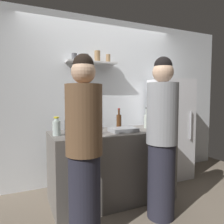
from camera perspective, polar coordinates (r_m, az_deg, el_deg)
name	(u,v)px	position (r m, az deg, el deg)	size (l,w,h in m)	color
ground_plane	(141,214)	(2.77, 7.74, -25.27)	(5.28, 5.28, 0.00)	#726656
back_wall_assembly	(101,100)	(3.53, -2.85, 3.29)	(4.80, 0.32, 2.60)	white
refrigerator	(170,128)	(3.78, 15.12, -4.16)	(0.57, 0.61, 1.64)	white
counter	(112,165)	(2.92, 0.00, -13.88)	(1.57, 0.71, 0.91)	#66605B
baking_pan	(123,130)	(2.77, 2.99, -4.72)	(0.34, 0.24, 0.05)	gray
utensil_holder	(95,125)	(2.99, -4.53, -3.54)	(0.11, 0.11, 0.22)	#B2B2B7
wine_bottle_pale_glass	(147,121)	(3.11, 9.14, -2.27)	(0.08, 0.08, 0.29)	#B2BFB2
wine_bottle_green_glass	(85,125)	(2.47, -7.09, -3.56)	(0.06, 0.06, 0.32)	#19471E
wine_bottle_dark_glass	(68,128)	(2.35, -11.58, -4.25)	(0.07, 0.07, 0.31)	black
wine_bottle_amber_glass	(119,120)	(3.11, 1.84, -2.25)	(0.07, 0.07, 0.28)	#472814
water_bottle_plastic	(57,127)	(2.57, -14.47, -3.96)	(0.09, 0.09, 0.22)	silver
person_grey_hoodie	(162,139)	(2.45, 13.06, -6.90)	(0.34, 0.34, 1.78)	#262633
person_brown_jacket	(84,149)	(2.04, -7.38, -9.79)	(0.34, 0.34, 1.74)	#262633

